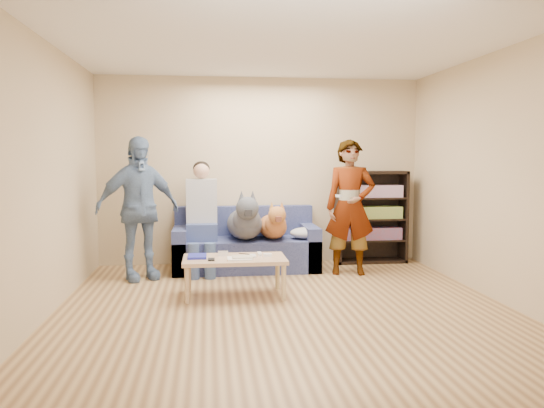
{
  "coord_description": "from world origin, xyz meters",
  "views": [
    {
      "loc": [
        -0.74,
        -4.93,
        1.5
      ],
      "look_at": [
        0.0,
        1.2,
        0.95
      ],
      "focal_mm": 35.0,
      "sensor_mm": 36.0,
      "label": 1
    }
  ],
  "objects": [
    {
      "name": "ground",
      "position": [
        0.0,
        0.0,
        0.0
      ],
      "size": [
        5.0,
        5.0,
        0.0
      ],
      "primitive_type": "plane",
      "color": "brown",
      "rests_on": "ground"
    },
    {
      "name": "ceiling",
      "position": [
        0.0,
        0.0,
        2.6
      ],
      "size": [
        5.0,
        5.0,
        0.0
      ],
      "primitive_type": "plane",
      "rotation": [
        3.14,
        0.0,
        0.0
      ],
      "color": "white",
      "rests_on": "ground"
    },
    {
      "name": "wall_back",
      "position": [
        0.0,
        2.5,
        1.3
      ],
      "size": [
        4.5,
        0.0,
        4.5
      ],
      "primitive_type": "plane",
      "rotation": [
        1.57,
        0.0,
        0.0
      ],
      "color": "tan",
      "rests_on": "ground"
    },
    {
      "name": "wall_front",
      "position": [
        0.0,
        -2.5,
        1.3
      ],
      "size": [
        4.5,
        0.0,
        4.5
      ],
      "primitive_type": "plane",
      "rotation": [
        -1.57,
        0.0,
        0.0
      ],
      "color": "tan",
      "rests_on": "ground"
    },
    {
      "name": "wall_left",
      "position": [
        -2.25,
        0.0,
        1.3
      ],
      "size": [
        0.0,
        5.0,
        5.0
      ],
      "primitive_type": "plane",
      "rotation": [
        1.57,
        0.0,
        1.57
      ],
      "color": "tan",
      "rests_on": "ground"
    },
    {
      "name": "wall_right",
      "position": [
        2.25,
        0.0,
        1.3
      ],
      "size": [
        0.0,
        5.0,
        5.0
      ],
      "primitive_type": "plane",
      "rotation": [
        1.57,
        0.0,
        -1.57
      ],
      "color": "tan",
      "rests_on": "ground"
    },
    {
      "name": "blanket",
      "position": [
        0.53,
        1.88,
        0.5
      ],
      "size": [
        0.42,
        0.35,
        0.14
      ],
      "primitive_type": "ellipsoid",
      "color": "#B4B4B9",
      "rests_on": "sofa"
    },
    {
      "name": "person_standing_right",
      "position": [
        1.05,
        1.62,
        0.86
      ],
      "size": [
        0.68,
        0.51,
        1.72
      ],
      "primitive_type": "imported",
      "rotation": [
        0.0,
        0.0,
        -0.16
      ],
      "color": "gray",
      "rests_on": "ground"
    },
    {
      "name": "person_standing_left",
      "position": [
        -1.59,
        1.63,
        0.87
      ],
      "size": [
        1.11,
        0.83,
        1.75
      ],
      "primitive_type": "imported",
      "rotation": [
        0.0,
        0.0,
        0.45
      ],
      "color": "#7799BE",
      "rests_on": "ground"
    },
    {
      "name": "held_controller",
      "position": [
        0.85,
        1.42,
        1.02
      ],
      "size": [
        0.06,
        0.12,
        0.03
      ],
      "primitive_type": "cube",
      "rotation": [
        0.0,
        0.0,
        0.19
      ],
      "color": "silver",
      "rests_on": "person_standing_right"
    },
    {
      "name": "notebook_blue",
      "position": [
        -0.87,
        0.76,
        0.43
      ],
      "size": [
        0.2,
        0.26,
        0.03
      ],
      "primitive_type": "cube",
      "color": "#1B2298",
      "rests_on": "coffee_table"
    },
    {
      "name": "papers",
      "position": [
        -0.42,
        0.61,
        0.43
      ],
      "size": [
        0.26,
        0.2,
        0.02
      ],
      "primitive_type": "cube",
      "color": "white",
      "rests_on": "coffee_table"
    },
    {
      "name": "magazine",
      "position": [
        -0.39,
        0.63,
        0.44
      ],
      "size": [
        0.22,
        0.17,
        0.01
      ],
      "primitive_type": "cube",
      "color": "#B7AA93",
      "rests_on": "coffee_table"
    },
    {
      "name": "camera_silver",
      "position": [
        -0.59,
        0.83,
        0.45
      ],
      "size": [
        0.11,
        0.06,
        0.05
      ],
      "primitive_type": "cube",
      "color": "silver",
      "rests_on": "coffee_table"
    },
    {
      "name": "controller_a",
      "position": [
        -0.19,
        0.81,
        0.43
      ],
      "size": [
        0.04,
        0.13,
        0.03
      ],
      "primitive_type": "cube",
      "color": "white",
      "rests_on": "coffee_table"
    },
    {
      "name": "controller_b",
      "position": [
        -0.11,
        0.73,
        0.43
      ],
      "size": [
        0.09,
        0.06,
        0.03
      ],
      "primitive_type": "cube",
      "color": "white",
      "rests_on": "coffee_table"
    },
    {
      "name": "headphone_cup_a",
      "position": [
        -0.27,
        0.69,
        0.43
      ],
      "size": [
        0.07,
        0.07,
        0.02
      ],
      "primitive_type": "cylinder",
      "color": "white",
      "rests_on": "coffee_table"
    },
    {
      "name": "headphone_cup_b",
      "position": [
        -0.27,
        0.77,
        0.43
      ],
      "size": [
        0.07,
        0.07,
        0.02
      ],
      "primitive_type": "cylinder",
      "color": "white",
      "rests_on": "coffee_table"
    },
    {
      "name": "pen_orange",
      "position": [
        -0.49,
        0.55,
        0.42
      ],
      "size": [
        0.13,
        0.06,
        0.01
      ],
      "primitive_type": "cylinder",
      "rotation": [
        0.0,
        1.57,
        0.35
      ],
      "color": "orange",
      "rests_on": "coffee_table"
    },
    {
      "name": "pen_black",
      "position": [
        -0.35,
        0.89,
        0.42
      ],
      "size": [
        0.13,
        0.08,
        0.01
      ],
      "primitive_type": "cylinder",
      "rotation": [
        0.0,
        1.57,
        -0.52
      ],
      "color": "black",
      "rests_on": "coffee_table"
    },
    {
      "name": "wallet",
      "position": [
        -0.72,
        0.59,
        0.43
      ],
      "size": [
        0.07,
        0.12,
        0.02
      ],
      "primitive_type": "cube",
      "color": "black",
      "rests_on": "coffee_table"
    },
    {
      "name": "sofa",
      "position": [
        -0.25,
        2.1,
        0.28
      ],
      "size": [
        1.9,
        0.85,
        0.82
      ],
      "color": "#515B93",
      "rests_on": "ground"
    },
    {
      "name": "person_seated",
      "position": [
        -0.83,
        1.97,
        0.77
      ],
      "size": [
        0.4,
        0.73,
        1.47
      ],
      "color": "#3B4C82",
      "rests_on": "sofa"
    },
    {
      "name": "dog_gray",
      "position": [
        -0.27,
        1.88,
        0.66
      ],
      "size": [
        0.46,
        1.27,
        0.67
      ],
      "color": "#474951",
      "rests_on": "sofa"
    },
    {
      "name": "dog_tan",
      "position": [
        0.1,
        1.89,
        0.61
      ],
      "size": [
        0.37,
        1.14,
        0.53
      ],
      "color": "#A86333",
      "rests_on": "sofa"
    },
    {
      "name": "coffee_table",
      "position": [
        -0.47,
        0.71,
        0.37
      ],
      "size": [
        1.1,
        0.6,
        0.42
      ],
      "color": "tan",
      "rests_on": "ground"
    },
    {
      "name": "bookshelf",
      "position": [
        1.55,
        2.33,
        0.68
      ],
      "size": [
        1.0,
        0.34,
        1.3
      ],
      "color": "black",
      "rests_on": "ground"
    }
  ]
}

